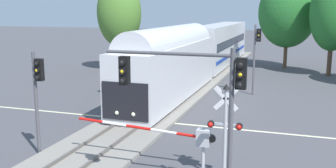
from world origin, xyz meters
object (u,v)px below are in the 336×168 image
(commuter_train, at_px, (202,50))
(traffic_signal_near_right, at_px, (193,87))
(crossing_gate_near, at_px, (185,136))
(traffic_signal_far_side, at_px, (256,48))
(traffic_signal_median, at_px, (38,87))
(crossing_signal_mast, at_px, (225,122))
(crossing_gate_far, at_px, (114,77))
(oak_behind_train, at_px, (119,13))
(elm_centre_background, at_px, (288,12))
(oak_far_right, at_px, (333,12))

(commuter_train, relative_size, traffic_signal_near_right, 7.11)
(crossing_gate_near, xyz_separation_m, traffic_signal_near_right, (1.06, -2.88, 2.71))
(traffic_signal_far_side, bearing_deg, crossing_gate_near, -94.54)
(traffic_signal_median, bearing_deg, crossing_signal_mast, -0.04)
(crossing_gate_near, relative_size, crossing_gate_far, 1.15)
(oak_behind_train, bearing_deg, commuter_train, -12.76)
(traffic_signal_median, distance_m, oak_behind_train, 26.14)
(traffic_signal_median, bearing_deg, crossing_gate_near, 4.89)
(crossing_signal_mast, xyz_separation_m, elm_centre_background, (1.28, 32.01, 3.99))
(elm_centre_background, bearing_deg, traffic_signal_near_right, -93.31)
(oak_behind_train, xyz_separation_m, elm_centre_background, (17.48, 7.19, 0.07))
(crossing_gate_near, bearing_deg, elm_centre_background, 84.47)
(traffic_signal_near_right, height_order, traffic_signal_far_side, traffic_signal_far_side)
(crossing_gate_far, xyz_separation_m, oak_behind_train, (-5.07, 11.82, 4.91))
(oak_behind_train, bearing_deg, oak_far_right, 7.83)
(elm_centre_background, bearing_deg, traffic_signal_far_side, -96.52)
(traffic_signal_near_right, xyz_separation_m, traffic_signal_far_side, (0.19, 18.64, -0.44))
(commuter_train, xyz_separation_m, traffic_signal_far_side, (5.83, -6.24, 0.92))
(crossing_gate_near, bearing_deg, traffic_signal_far_side, 85.46)
(traffic_signal_near_right, height_order, elm_centre_background, elm_centre_background)
(crossing_gate_near, distance_m, oak_behind_train, 28.62)
(crossing_gate_near, height_order, oak_behind_train, oak_behind_train)
(crossing_signal_mast, height_order, elm_centre_background, elm_centre_background)
(crossing_gate_near, height_order, elm_centre_background, elm_centre_background)
(crossing_signal_mast, distance_m, oak_behind_train, 29.89)
(traffic_signal_median, xyz_separation_m, oak_far_right, (14.27, 27.82, 3.16))
(commuter_train, height_order, elm_centre_background, elm_centre_background)
(oak_far_right, relative_size, elm_centre_background, 0.99)
(crossing_gate_near, bearing_deg, traffic_signal_median, -175.11)
(crossing_signal_mast, relative_size, oak_far_right, 0.38)
(crossing_gate_far, height_order, elm_centre_background, elm_centre_background)
(crossing_signal_mast, xyz_separation_m, crossing_gate_far, (-11.13, 12.99, -0.99))
(commuter_train, relative_size, crossing_gate_far, 6.98)
(crossing_signal_mast, distance_m, traffic_signal_near_right, 2.98)
(crossing_gate_far, xyz_separation_m, oak_far_right, (16.83, 14.83, 5.00))
(commuter_train, bearing_deg, oak_behind_train, 167.24)
(crossing_gate_near, relative_size, crossing_signal_mast, 1.64)
(crossing_gate_near, xyz_separation_m, oak_far_right, (7.47, 27.24, 4.96))
(traffic_signal_median, bearing_deg, oak_behind_train, 107.11)
(traffic_signal_median, height_order, elm_centre_background, elm_centre_background)
(traffic_signal_median, xyz_separation_m, oak_behind_train, (-7.64, 24.81, 3.07))
(crossing_gate_near, distance_m, crossing_signal_mast, 2.09)
(commuter_train, distance_m, traffic_signal_median, 22.69)
(traffic_signal_far_side, xyz_separation_m, oak_behind_train, (-15.69, 8.47, 2.60))
(commuter_train, relative_size, elm_centre_background, 3.76)
(oak_behind_train, relative_size, elm_centre_background, 0.97)
(commuter_train, height_order, crossing_gate_far, commuter_train)
(traffic_signal_far_side, height_order, oak_far_right, oak_far_right)
(traffic_signal_median, relative_size, traffic_signal_far_side, 0.87)
(traffic_signal_median, distance_m, elm_centre_background, 33.62)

